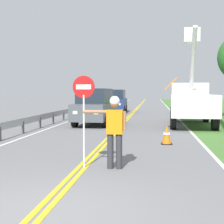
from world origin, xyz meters
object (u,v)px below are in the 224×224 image
flagger_worker (114,127)px  traffic_cone_lead (167,135)px  stop_sign_paddle (84,101)px  oncoming_suv_second (116,101)px  oncoming_suv_nearest (95,106)px  utility_bucket_truck (191,100)px

flagger_worker → traffic_cone_lead: 4.29m
stop_sign_paddle → oncoming_suv_second: bearing=94.5°
flagger_worker → traffic_cone_lead: (1.47, 3.97, -0.71)m
oncoming_suv_nearest → oncoming_suv_second: same height
traffic_cone_lead → oncoming_suv_nearest: bearing=120.5°
stop_sign_paddle → traffic_cone_lead: 4.78m
utility_bucket_truck → traffic_cone_lead: size_ratio=9.88×
utility_bucket_truck → oncoming_suv_nearest: bearing=-173.0°
oncoming_suv_second → traffic_cone_lead: size_ratio=6.62×
flagger_worker → stop_sign_paddle: size_ratio=0.78×
stop_sign_paddle → traffic_cone_lead: bearing=60.7°
stop_sign_paddle → oncoming_suv_nearest: stop_sign_paddle is taller
flagger_worker → traffic_cone_lead: size_ratio=2.61×
stop_sign_paddle → oncoming_suv_nearest: size_ratio=0.50×
stop_sign_paddle → oncoming_suv_second: 21.59m
stop_sign_paddle → utility_bucket_truck: bearing=70.7°
stop_sign_paddle → utility_bucket_truck: size_ratio=0.34×
oncoming_suv_second → utility_bucket_truck: bearing=-61.4°
oncoming_suv_nearest → oncoming_suv_second: (-0.06, 10.97, 0.00)m
oncoming_suv_second → traffic_cone_lead: 17.97m
stop_sign_paddle → oncoming_suv_nearest: 10.68m
oncoming_suv_nearest → oncoming_suv_second: bearing=90.3°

